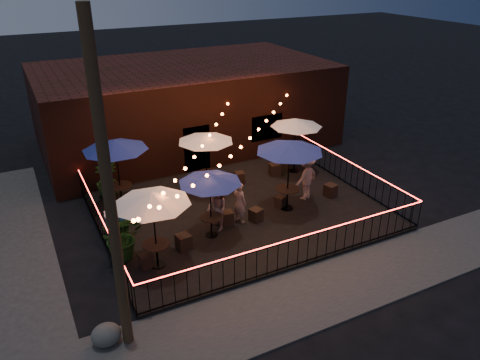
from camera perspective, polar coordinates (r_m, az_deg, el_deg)
The scene contains 35 objects.
ground at distance 16.15m, azimuth 3.03°, elevation -7.12°, with size 110.00×110.00×0.00m, color black.
patio at distance 17.62m, azimuth -0.19°, elevation -3.80°, with size 10.00×8.00×0.15m, color black.
sidewalk at distance 13.96m, azimuth 9.84°, elevation -13.36°, with size 18.00×2.50×0.05m, color #3B3837.
brick_building at distance 24.07m, azimuth -6.73°, elevation 9.14°, with size 14.00×8.00×4.00m.
utility_pole at distance 10.38m, azimuth -15.60°, elevation -2.43°, with size 0.26×0.26×8.00m, color #3D3019.
fence_front at distance 14.38m, azimuth 7.09°, elevation -8.68°, with size 10.00×0.04×1.04m.
fence_left at distance 16.02m, azimuth -16.46°, elevation -5.77°, with size 0.04×8.00×1.04m.
fence_right at distance 19.87m, azimuth 12.79°, elevation 0.97°, with size 0.04×8.00×1.04m.
festoon_lights at distance 15.92m, azimuth -2.96°, elevation 2.61°, with size 10.02×8.72×1.32m.
cafe_table_0 at distance 13.61m, azimuth -10.69°, elevation -2.29°, with size 2.80×2.80×2.52m.
cafe_table_1 at distance 17.49m, azimuth -14.99°, elevation 4.06°, with size 3.14×3.14×2.64m.
cafe_table_2 at distance 15.04m, azimuth -3.69°, elevation 0.12°, with size 2.36×2.36×2.32m.
cafe_table_3 at distance 18.23m, azimuth -4.22°, elevation 5.13°, with size 2.21×2.21×2.44m.
cafe_table_4 at distance 16.69m, azimuth 6.07°, elevation 3.98°, with size 2.82×2.82×2.70m.
cafe_table_5 at distance 20.03m, azimuth 6.89°, elevation 6.88°, with size 2.73×2.73×2.43m.
bistro_chair_0 at distance 14.68m, azimuth -11.38°, elevation -9.65°, with size 0.37×0.37×0.43m, color black.
bistro_chair_1 at distance 15.32m, azimuth -6.89°, elevation -7.50°, with size 0.43×0.43×0.51m, color black.
bistro_chair_2 at distance 17.72m, azimuth -14.20°, elevation -3.45°, with size 0.34×0.34×0.41m, color black.
bistro_chair_3 at distance 18.27m, azimuth -10.32°, elevation -1.99°, with size 0.42×0.42×0.49m, color black.
bistro_chair_4 at distance 16.58m, azimuth -1.61°, elevation -4.60°, with size 0.40×0.40×0.48m, color black.
bistro_chair_5 at distance 16.75m, azimuth 1.95°, elevation -4.28°, with size 0.40×0.40×0.47m, color black.
bistro_chair_6 at distance 18.84m, azimuth -4.77°, elevation -0.86°, with size 0.36×0.36×0.43m, color black.
bistro_chair_7 at distance 19.57m, azimuth -0.08°, elevation 0.32°, with size 0.39×0.39×0.46m, color black.
bistro_chair_8 at distance 17.77m, azimuth 4.93°, elevation -2.63°, with size 0.34×0.34×0.40m, color black.
bistro_chair_9 at distance 18.78m, azimuth 10.97°, elevation -1.24°, with size 0.42×0.42×0.49m, color black.
bistro_chair_10 at distance 20.28m, azimuth 4.25°, elevation 1.28°, with size 0.44×0.44×0.52m, color black.
bistro_chair_11 at distance 21.06m, azimuth 6.03°, elevation 2.00°, with size 0.35×0.35×0.41m, color black.
patron_a at distance 16.44m, azimuth -0.04°, elevation -2.76°, with size 0.56×0.37×1.53m, color #CFB28E.
patron_b at distance 15.98m, azimuth -2.87°, elevation -3.51°, with size 0.78×0.61×1.61m, color tan.
patron_c at distance 18.14m, azimuth 8.03°, elevation 0.37°, with size 1.19×0.69×1.84m, color tan.
potted_shrub_a at distance 15.02m, azimuth -14.20°, elevation -6.69°, with size 1.33×1.16×1.48m, color #15390E.
potted_shrub_b at distance 16.08m, azimuth -14.13°, elevation -4.52°, with size 0.78×0.63×1.42m, color #113812.
potted_shrub_c at distance 18.93m, azimuth -15.96°, elevation 0.05°, with size 0.82×0.82×1.46m, color #153C0F.
cooler at distance 16.39m, azimuth -14.95°, elevation -5.14°, with size 0.71×0.55×0.85m.
boulder at distance 12.53m, azimuth -16.01°, elevation -17.68°, with size 0.82×0.69×0.64m, color #4C4D47.
Camera 1 is at (-6.91, -11.73, 8.69)m, focal length 35.00 mm.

